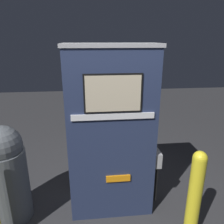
# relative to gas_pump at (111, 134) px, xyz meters

# --- Properties ---
(ground_plane) EXTENTS (14.00, 14.00, 0.00)m
(ground_plane) POSITION_rel_gas_pump_xyz_m (-0.00, -0.21, -1.03)
(ground_plane) COLOR #2D2D30
(gas_pump) EXTENTS (1.09, 0.47, 2.05)m
(gas_pump) POSITION_rel_gas_pump_xyz_m (0.00, 0.00, 0.00)
(gas_pump) COLOR #232D4C
(gas_pump) RESTS_ON ground_plane
(safety_bollard) EXTENTS (0.14, 0.14, 1.07)m
(safety_bollard) POSITION_rel_gas_pump_xyz_m (0.80, -0.59, -0.47)
(safety_bollard) COLOR yellow
(safety_bollard) RESTS_ON ground_plane
(trash_bin) EXTENTS (0.48, 0.48, 1.20)m
(trash_bin) POSITION_rel_gas_pump_xyz_m (-1.23, -0.05, -0.42)
(trash_bin) COLOR #51565B
(trash_bin) RESTS_ON ground_plane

